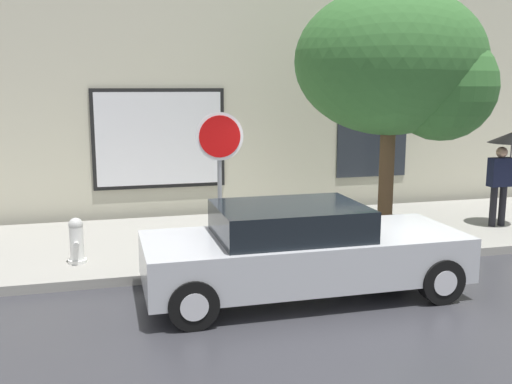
{
  "coord_description": "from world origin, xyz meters",
  "views": [
    {
      "loc": [
        -3.36,
        -7.58,
        2.96
      ],
      "look_at": [
        -0.89,
        1.8,
        1.2
      ],
      "focal_mm": 40.88,
      "sensor_mm": 36.0,
      "label": 1
    }
  ],
  "objects_px": {
    "street_tree": "(401,67)",
    "parked_car": "(301,250)",
    "pedestrian_with_umbrella": "(508,153)",
    "stop_sign": "(220,157)",
    "fire_hydrant": "(77,241)"
  },
  "relations": [
    {
      "from": "pedestrian_with_umbrella",
      "to": "stop_sign",
      "type": "relative_size",
      "value": 0.79
    },
    {
      "from": "parked_car",
      "to": "street_tree",
      "type": "xyz_separation_m",
      "value": [
        2.67,
        2.26,
        2.64
      ]
    },
    {
      "from": "parked_car",
      "to": "stop_sign",
      "type": "bearing_deg",
      "value": 122.17
    },
    {
      "from": "street_tree",
      "to": "stop_sign",
      "type": "relative_size",
      "value": 1.9
    },
    {
      "from": "parked_car",
      "to": "pedestrian_with_umbrella",
      "type": "bearing_deg",
      "value": 24.79
    },
    {
      "from": "parked_car",
      "to": "street_tree",
      "type": "relative_size",
      "value": 0.99
    },
    {
      "from": "parked_car",
      "to": "street_tree",
      "type": "height_order",
      "value": "street_tree"
    },
    {
      "from": "parked_car",
      "to": "fire_hydrant",
      "type": "relative_size",
      "value": 6.1
    },
    {
      "from": "pedestrian_with_umbrella",
      "to": "stop_sign",
      "type": "height_order",
      "value": "stop_sign"
    },
    {
      "from": "parked_car",
      "to": "pedestrian_with_umbrella",
      "type": "relative_size",
      "value": 2.37
    },
    {
      "from": "fire_hydrant",
      "to": "pedestrian_with_umbrella",
      "type": "bearing_deg",
      "value": 3.23
    },
    {
      "from": "parked_car",
      "to": "street_tree",
      "type": "bearing_deg",
      "value": 40.21
    },
    {
      "from": "street_tree",
      "to": "parked_car",
      "type": "bearing_deg",
      "value": -139.79
    },
    {
      "from": "street_tree",
      "to": "stop_sign",
      "type": "bearing_deg",
      "value": -166.61
    },
    {
      "from": "fire_hydrant",
      "to": "stop_sign",
      "type": "height_order",
      "value": "stop_sign"
    }
  ]
}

